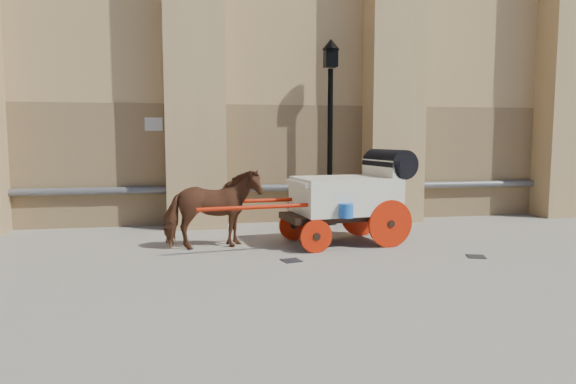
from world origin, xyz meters
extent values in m
plane|color=gray|center=(0.00, 0.00, 0.00)|extent=(90.00, 90.00, 0.00)
cube|color=olive|center=(2.00, 4.15, 1.50)|extent=(44.00, 0.35, 3.00)
cylinder|color=#59595B|center=(2.00, 3.88, 0.90)|extent=(42.00, 0.18, 0.18)
cube|color=beige|center=(-2.00, 3.97, 2.50)|extent=(0.42, 0.04, 0.32)
imported|color=brown|center=(-0.73, 1.06, 0.78)|extent=(1.95, 1.11, 1.56)
cube|color=black|center=(1.86, 1.05, 0.58)|extent=(2.44, 1.36, 0.13)
cube|color=silver|center=(1.96, 1.07, 1.00)|extent=(2.16, 1.58, 0.74)
cube|color=silver|center=(2.75, 1.17, 1.42)|extent=(0.33, 1.33, 0.58)
cube|color=silver|center=(1.08, 0.95, 1.26)|extent=(0.52, 1.20, 0.11)
cylinder|color=black|center=(2.96, 1.20, 1.63)|extent=(0.76, 1.38, 0.59)
cylinder|color=red|center=(2.73, 0.51, 0.47)|extent=(0.95, 0.19, 0.95)
cylinder|color=red|center=(2.55, 1.81, 0.47)|extent=(0.95, 0.19, 0.95)
cylinder|color=red|center=(1.17, 0.30, 0.32)|extent=(0.63, 0.15, 0.63)
cylinder|color=red|center=(0.99, 1.59, 0.32)|extent=(0.63, 0.15, 0.63)
cylinder|color=red|center=(0.20, 0.35, 0.90)|extent=(2.51, 0.42, 0.07)
cylinder|color=red|center=(0.07, 1.29, 0.90)|extent=(2.51, 0.42, 0.07)
cylinder|color=blue|center=(1.75, 0.29, 0.79)|extent=(0.27, 0.27, 0.27)
cylinder|color=black|center=(2.27, 3.39, 1.92)|extent=(0.13, 0.13, 3.85)
cone|color=black|center=(2.27, 3.39, 0.19)|extent=(0.38, 0.38, 0.38)
cube|color=black|center=(2.27, 3.39, 4.11)|extent=(0.30, 0.30, 0.45)
cone|color=black|center=(2.27, 3.39, 4.43)|extent=(0.43, 0.43, 0.26)
cube|color=black|center=(0.58, -0.25, 0.01)|extent=(0.39, 0.39, 0.01)
cube|color=black|center=(3.96, -0.57, 0.01)|extent=(0.41, 0.41, 0.01)
camera|label=1|loc=(-1.12, -8.96, 2.16)|focal=32.00mm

